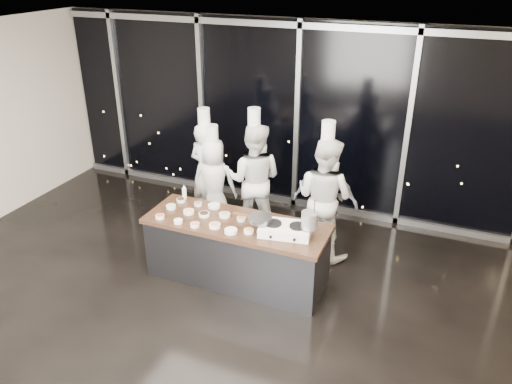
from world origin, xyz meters
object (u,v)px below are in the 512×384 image
chef_center (254,179)px  stock_pot (310,220)px  chef_far_left (206,173)px  guest (325,202)px  frying_pan (260,219)px  chef_right (324,197)px  chef_left (214,182)px  stove (285,229)px  demo_counter (237,251)px

chef_center → stock_pot: bearing=124.4°
chef_far_left → guest: size_ratio=1.20×
frying_pan → stock_pot: 0.64m
frying_pan → chef_right: bearing=57.4°
chef_left → guest: bearing=166.9°
chef_left → chef_right: (1.87, -0.17, 0.16)m
stove → demo_counter: bearing=167.8°
chef_left → guest: size_ratio=1.06×
stove → chef_left: size_ratio=0.40×
stove → chef_left: 2.15m
frying_pan → stock_pot: stock_pot is taller
chef_far_left → frying_pan: bearing=152.5°
chef_right → guest: bearing=-74.5°
demo_counter → chef_center: 1.43m
demo_counter → chef_left: 1.65m
chef_far_left → chef_left: (0.16, -0.05, -0.12)m
stove → frying_pan: size_ratio=1.26×
frying_pan → chef_left: bearing=125.4°
demo_counter → chef_right: size_ratio=1.19×
stock_pot → chef_left: size_ratio=0.12×
chef_far_left → chef_right: size_ratio=0.95×
chef_center → demo_counter: bearing=92.8°
stock_pot → guest: (-0.11, 1.21, -0.33)m
chef_right → chef_left: bearing=13.2°
chef_right → demo_counter: bearing=70.2°
stock_pot → chef_far_left: bearing=147.8°
demo_counter → stock_pot: bearing=-0.5°
chef_far_left → chef_left: chef_far_left is taller
stove → chef_center: 1.68m
chef_left → stove: bearing=131.4°
stove → chef_center: (-0.99, 1.36, -0.04)m
frying_pan → chef_far_left: 2.07m
chef_center → guest: size_ratio=1.26×
frying_pan → stock_pot: size_ratio=2.63×
demo_counter → frying_pan: bearing=-11.9°
stove → stock_pot: stock_pot is taller
stove → frying_pan: frying_pan is taller
demo_counter → stock_pot: 1.22m
chef_left → chef_center: 0.71m
demo_counter → chef_right: 1.50m
stove → chef_center: size_ratio=0.34×
stove → chef_right: chef_right is taller
stock_pot → chef_left: (-1.98, 1.30, -0.38)m
chef_left → chef_far_left: bearing=-28.1°
chef_far_left → chef_left: 0.21m
chef_right → frying_pan: bearing=85.0°
chef_left → chef_center: size_ratio=0.84×
guest → chef_center: bearing=-7.3°
demo_counter → chef_right: chef_right is taller
demo_counter → chef_center: size_ratio=1.19×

